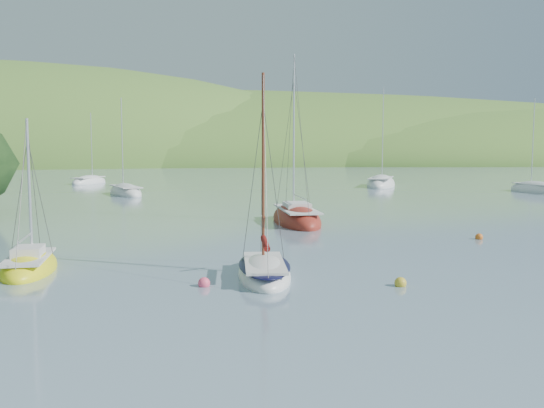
{
  "coord_description": "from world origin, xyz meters",
  "views": [
    {
      "loc": [
        -3.95,
        -22.91,
        5.42
      ],
      "look_at": [
        0.5,
        8.0,
        2.33
      ],
      "focal_mm": 40.0,
      "sensor_mm": 36.0,
      "label": 1
    }
  ],
  "objects": [
    {
      "name": "distant_sloop_c",
      "position": [
        -17.09,
        63.4,
        0.18
      ],
      "size": [
        5.29,
        7.87,
        10.62
      ],
      "rotation": [
        0.0,
        0.0,
        -0.4
      ],
      "color": "white",
      "rests_on": "ground"
    },
    {
      "name": "sloop_red",
      "position": [
        3.61,
        17.81,
        0.23
      ],
      "size": [
        3.03,
        8.56,
        12.61
      ],
      "rotation": [
        0.0,
        0.0,
        0.01
      ],
      "color": "maroon",
      "rests_on": "ground"
    },
    {
      "name": "daysailer_white",
      "position": [
        -0.79,
        1.23,
        0.21
      ],
      "size": [
        2.57,
        5.96,
        8.93
      ],
      "rotation": [
        0.0,
        0.0,
        -0.08
      ],
      "color": "white",
      "rests_on": "ground"
    },
    {
      "name": "distant_sloop_b",
      "position": [
        21.09,
        52.21,
        0.22
      ],
      "size": [
        7.13,
        10.32,
        13.93
      ],
      "rotation": [
        0.0,
        0.0,
        -0.42
      ],
      "color": "white",
      "rests_on": "ground"
    },
    {
      "name": "mooring_buoys",
      "position": [
        3.93,
        2.27,
        0.12
      ],
      "size": [
        16.41,
        10.85,
        0.47
      ],
      "color": "gold",
      "rests_on": "ground"
    },
    {
      "name": "distant_sloop_a",
      "position": [
        -10.31,
        43.53,
        0.19
      ],
      "size": [
        5.28,
        8.39,
        11.3
      ],
      "rotation": [
        0.0,
        0.0,
        0.34
      ],
      "color": "white",
      "rests_on": "ground"
    },
    {
      "name": "shoreline_hills",
      "position": [
        -9.66,
        172.42,
        0.0
      ],
      "size": [
        690.0,
        135.0,
        56.0
      ],
      "color": "#366626",
      "rests_on": "ground"
    },
    {
      "name": "sailboat_yellow",
      "position": [
        -10.6,
        3.82,
        0.17
      ],
      "size": [
        2.39,
        5.49,
        7.15
      ],
      "rotation": [
        0.0,
        0.0,
        0.05
      ],
      "color": "yellow",
      "rests_on": "ground"
    },
    {
      "name": "ground",
      "position": [
        0.0,
        0.0,
        0.0
      ],
      "size": [
        700.0,
        700.0,
        0.0
      ],
      "primitive_type": "plane",
      "color": "slate",
      "rests_on": "ground"
    },
    {
      "name": "distant_sloop_d",
      "position": [
        35.35,
        40.15,
        0.19
      ],
      "size": [
        4.13,
        8.44,
        11.54
      ],
      "rotation": [
        0.0,
        0.0,
        0.16
      ],
      "color": "white",
      "rests_on": "ground"
    }
  ]
}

